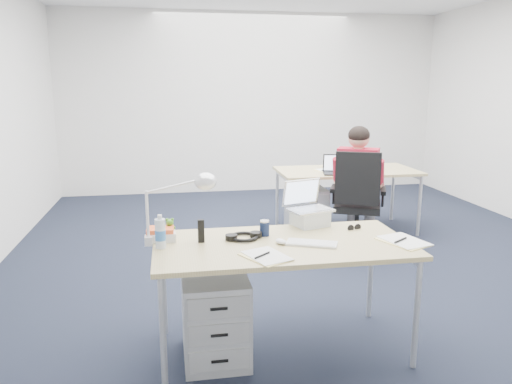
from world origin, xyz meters
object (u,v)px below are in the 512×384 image
silver_laptop (310,204)px  far_cup (377,164)px  drawer_pedestal_near (215,316)px  dark_laptop (338,164)px  water_bottle (160,231)px  seated_person (359,188)px  desk_near (282,250)px  bear_figurine (170,228)px  cordless_phone (201,231)px  sunglasses (354,228)px  desk_lamp (170,208)px  headphones (244,236)px  can_koozie (264,228)px  wireless_keyboard (312,243)px  computer_mouse (281,241)px  drawer_pedestal_far (306,211)px  office_chair (356,223)px  book_stack (161,234)px  desk_far (347,174)px

silver_laptop → far_cup: bearing=39.2°
drawer_pedestal_near → dark_laptop: size_ratio=1.79×
water_bottle → far_cup: water_bottle is taller
seated_person → desk_near: bearing=-93.4°
bear_figurine → cordless_phone: (0.19, -0.14, 0.01)m
sunglasses → far_cup: bearing=48.7°
dark_laptop → desk_lamp: bearing=-118.0°
water_bottle → far_cup: (2.47, 2.50, -0.05)m
headphones → far_cup: far_cup is taller
can_koozie → cordless_phone: (-0.42, -0.07, 0.02)m
wireless_keyboard → computer_mouse: size_ratio=3.50×
headphones → dark_laptop: bearing=47.4°
drawer_pedestal_far → can_koozie: size_ratio=5.29×
sunglasses → dark_laptop: size_ratio=0.35×
can_koozie → water_bottle: size_ratio=0.50×
headphones → cordless_phone: bearing=175.2°
headphones → bear_figurine: 0.48m
seated_person → drawer_pedestal_far: seated_person is taller
office_chair → drawer_pedestal_near: (-1.62, -1.79, -0.03)m
desk_lamp → desk_near: bearing=-16.4°
bear_figurine → dark_laptop: (1.84, 2.03, 0.05)m
desk_near → headphones: headphones is taller
office_chair → headphones: size_ratio=4.35×
office_chair → sunglasses: (-0.64, -1.57, 0.44)m
drawer_pedestal_near → drawer_pedestal_far: 2.79m
cordless_phone → silver_laptop: bearing=12.9°
office_chair → sunglasses: bearing=-88.4°
drawer_pedestal_far → can_koozie: (-0.93, -2.29, 0.51)m
sunglasses → dark_laptop: 2.15m
wireless_keyboard → can_koozie: can_koozie is taller
headphones → silver_laptop: bearing=14.3°
silver_laptop → sunglasses: silver_laptop is taller
headphones → far_cup: bearing=41.1°
wireless_keyboard → desk_lamp: bearing=-167.8°
wireless_keyboard → headphones: (-0.40, 0.18, 0.01)m
bear_figurine → desk_lamp: (0.01, -0.13, 0.17)m
far_cup → drawer_pedestal_far: bearing=-175.3°
wireless_keyboard → desk_lamp: desk_lamp is taller
drawer_pedestal_near → drawer_pedestal_far: size_ratio=1.00×
book_stack → far_cup: far_cup is taller
desk_near → sunglasses: (0.55, 0.20, 0.06)m
cordless_phone → headphones: bearing=0.1°
silver_laptop → dark_laptop: silver_laptop is taller
office_chair → can_koozie: (-1.27, -1.61, 0.48)m
office_chair → seated_person: 0.38m
wireless_keyboard → sunglasses: sunglasses is taller
desk_near → can_koozie: size_ratio=15.39×
desk_far → headphones: 2.87m
office_chair → drawer_pedestal_far: (-0.34, 0.69, -0.03)m
far_cup → book_stack: bearing=-136.4°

